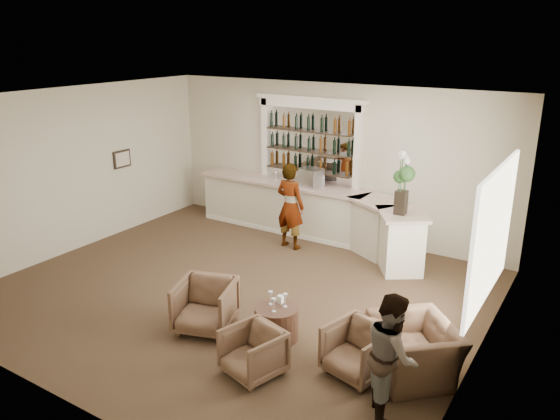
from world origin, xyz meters
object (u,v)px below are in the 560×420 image
(flower_vase, at_px, (403,179))
(sommelier, at_px, (290,206))
(cocktail_table, at_px, (276,323))
(bar_counter, at_px, (313,213))
(armchair_far, at_px, (414,350))
(armchair_right, at_px, (358,350))
(espresso_machine, at_px, (311,178))
(armchair_center, at_px, (253,352))
(armchair_left, at_px, (205,306))
(guest, at_px, (392,355))

(flower_vase, bearing_deg, sommelier, -179.58)
(cocktail_table, bearing_deg, bar_counter, 111.86)
(flower_vase, bearing_deg, armchair_far, -65.51)
(cocktail_table, bearing_deg, armchair_right, -7.53)
(espresso_machine, bearing_deg, flower_vase, -6.66)
(espresso_machine, distance_m, flower_vase, 2.45)
(bar_counter, bearing_deg, sommelier, -99.97)
(sommelier, bearing_deg, armchair_center, 121.21)
(armchair_left, bearing_deg, cocktail_table, 0.35)
(bar_counter, xyz_separation_m, armchair_left, (0.52, -4.25, -0.19))
(bar_counter, bearing_deg, espresso_machine, 149.15)
(armchair_far, bearing_deg, armchair_left, -122.96)
(espresso_machine, bearing_deg, guest, -40.01)
(flower_vase, bearing_deg, armchair_right, -77.71)
(armchair_left, distance_m, armchair_far, 3.09)
(bar_counter, distance_m, armchair_right, 5.03)
(sommelier, bearing_deg, armchair_far, 147.31)
(cocktail_table, bearing_deg, armchair_left, -161.32)
(cocktail_table, distance_m, armchair_far, 2.01)
(cocktail_table, relative_size, armchair_far, 0.58)
(armchair_far, bearing_deg, flower_vase, 161.13)
(sommelier, bearing_deg, armchair_left, 106.53)
(armchair_left, bearing_deg, sommelier, 82.09)
(sommelier, xyz_separation_m, espresso_machine, (0.04, 0.77, 0.44))
(guest, height_order, espresso_machine, espresso_machine)
(armchair_center, relative_size, flower_vase, 0.61)
(flower_vase, bearing_deg, espresso_machine, 161.71)
(cocktail_table, relative_size, armchair_left, 0.76)
(armchair_center, bearing_deg, espresso_machine, 127.55)
(espresso_machine, relative_size, flower_vase, 0.39)
(flower_vase, bearing_deg, armchair_center, -95.79)
(bar_counter, height_order, guest, guest)
(bar_counter, xyz_separation_m, guest, (3.56, -4.56, 0.19))
(armchair_right, distance_m, espresso_machine, 5.21)
(armchair_center, distance_m, espresso_machine, 5.31)
(armchair_far, relative_size, flower_vase, 0.96)
(sommelier, height_order, armchair_center, sommelier)
(guest, bearing_deg, armchair_far, -31.34)
(guest, distance_m, armchair_far, 0.95)
(cocktail_table, xyz_separation_m, armchair_left, (-1.04, -0.35, 0.14))
(cocktail_table, xyz_separation_m, guest, (2.00, -0.66, 0.51))
(cocktail_table, relative_size, armchair_right, 0.85)
(sommelier, height_order, flower_vase, flower_vase)
(cocktail_table, distance_m, flower_vase, 3.60)
(armchair_far, relative_size, espresso_machine, 2.47)
(armchair_right, distance_m, armchair_far, 0.74)
(cocktail_table, height_order, armchair_left, armchair_left)
(armchair_left, bearing_deg, armchair_far, -7.93)
(armchair_center, bearing_deg, guest, 24.66)
(cocktail_table, height_order, guest, guest)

